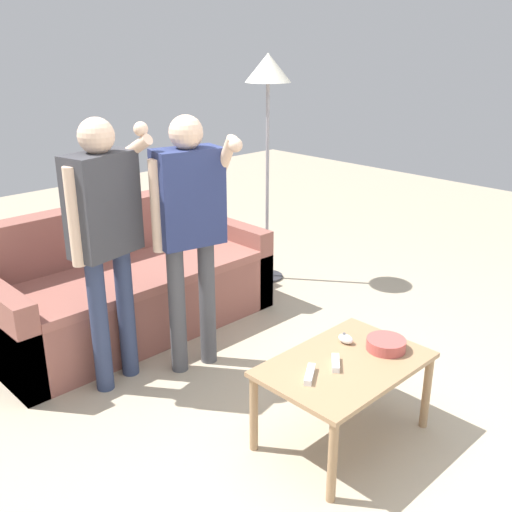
{
  "coord_description": "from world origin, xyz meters",
  "views": [
    {
      "loc": [
        -2.04,
        -1.83,
        1.98
      ],
      "look_at": [
        0.05,
        0.32,
        0.87
      ],
      "focal_mm": 41.43,
      "sensor_mm": 36.0,
      "label": 1
    }
  ],
  "objects_px": {
    "couch": "(129,288)",
    "game_remote_wand_far": "(336,363)",
    "snack_bowl": "(386,344)",
    "game_remote_nunchuk": "(346,339)",
    "player_center": "(189,217)",
    "floor_lamp": "(268,84)",
    "coffee_table": "(344,373)",
    "player_left": "(105,225)",
    "game_remote_wand_near": "(310,374)"
  },
  "relations": [
    {
      "from": "couch",
      "to": "snack_bowl",
      "type": "height_order",
      "value": "couch"
    },
    {
      "from": "coffee_table",
      "to": "game_remote_nunchuk",
      "type": "distance_m",
      "value": 0.22
    },
    {
      "from": "player_left",
      "to": "game_remote_wand_near",
      "type": "height_order",
      "value": "player_left"
    },
    {
      "from": "coffee_table",
      "to": "snack_bowl",
      "type": "distance_m",
      "value": 0.28
    },
    {
      "from": "game_remote_wand_near",
      "to": "game_remote_wand_far",
      "type": "relative_size",
      "value": 1.17
    },
    {
      "from": "game_remote_wand_near",
      "to": "coffee_table",
      "type": "bearing_deg",
      "value": -7.96
    },
    {
      "from": "floor_lamp",
      "to": "game_remote_nunchuk",
      "type": "bearing_deg",
      "value": -123.35
    },
    {
      "from": "couch",
      "to": "game_remote_wand_near",
      "type": "distance_m",
      "value": 1.84
    },
    {
      "from": "coffee_table",
      "to": "game_remote_wand_far",
      "type": "distance_m",
      "value": 0.1
    },
    {
      "from": "player_left",
      "to": "game_remote_wand_far",
      "type": "relative_size",
      "value": 11.9
    },
    {
      "from": "floor_lamp",
      "to": "game_remote_wand_near",
      "type": "distance_m",
      "value": 2.64
    },
    {
      "from": "floor_lamp",
      "to": "player_center",
      "type": "distance_m",
      "value": 1.69
    },
    {
      "from": "game_remote_nunchuk",
      "to": "player_left",
      "type": "xyz_separation_m",
      "value": [
        -0.71,
        1.18,
        0.53
      ]
    },
    {
      "from": "snack_bowl",
      "to": "game_remote_wand_far",
      "type": "height_order",
      "value": "snack_bowl"
    },
    {
      "from": "game_remote_nunchuk",
      "to": "coffee_table",
      "type": "bearing_deg",
      "value": -142.69
    },
    {
      "from": "couch",
      "to": "snack_bowl",
      "type": "xyz_separation_m",
      "value": [
        0.34,
        -1.93,
        0.17
      ]
    },
    {
      "from": "floor_lamp",
      "to": "game_remote_wand_far",
      "type": "distance_m",
      "value": 2.56
    },
    {
      "from": "snack_bowl",
      "to": "player_center",
      "type": "distance_m",
      "value": 1.34
    },
    {
      "from": "couch",
      "to": "player_left",
      "type": "relative_size",
      "value": 1.25
    },
    {
      "from": "coffee_table",
      "to": "player_center",
      "type": "height_order",
      "value": "player_center"
    },
    {
      "from": "player_left",
      "to": "game_remote_wand_near",
      "type": "xyz_separation_m",
      "value": [
        0.31,
        -1.27,
        -0.54
      ]
    },
    {
      "from": "coffee_table",
      "to": "snack_bowl",
      "type": "height_order",
      "value": "snack_bowl"
    },
    {
      "from": "snack_bowl",
      "to": "game_remote_nunchuk",
      "type": "height_order",
      "value": "snack_bowl"
    },
    {
      "from": "game_remote_wand_near",
      "to": "game_remote_wand_far",
      "type": "xyz_separation_m",
      "value": [
        0.17,
        -0.02,
        0.0
      ]
    },
    {
      "from": "game_remote_wand_near",
      "to": "game_remote_wand_far",
      "type": "distance_m",
      "value": 0.17
    },
    {
      "from": "snack_bowl",
      "to": "game_remote_wand_far",
      "type": "xyz_separation_m",
      "value": [
        -0.32,
        0.08,
        -0.01
      ]
    },
    {
      "from": "couch",
      "to": "player_center",
      "type": "xyz_separation_m",
      "value": [
        -0.01,
        -0.75,
        0.69
      ]
    },
    {
      "from": "coffee_table",
      "to": "player_center",
      "type": "bearing_deg",
      "value": 94.75
    },
    {
      "from": "snack_bowl",
      "to": "game_remote_wand_far",
      "type": "bearing_deg",
      "value": 165.93
    },
    {
      "from": "couch",
      "to": "game_remote_nunchuk",
      "type": "relative_size",
      "value": 22.68
    },
    {
      "from": "game_remote_nunchuk",
      "to": "game_remote_wand_far",
      "type": "height_order",
      "value": "game_remote_nunchuk"
    },
    {
      "from": "game_remote_nunchuk",
      "to": "game_remote_wand_near",
      "type": "relative_size",
      "value": 0.56
    },
    {
      "from": "couch",
      "to": "player_left",
      "type": "bearing_deg",
      "value": -129.39
    },
    {
      "from": "coffee_table",
      "to": "player_left",
      "type": "xyz_separation_m",
      "value": [
        -0.55,
        1.3,
        0.61
      ]
    },
    {
      "from": "player_left",
      "to": "player_center",
      "type": "relative_size",
      "value": 1.01
    },
    {
      "from": "couch",
      "to": "game_remote_wand_far",
      "type": "relative_size",
      "value": 14.88
    },
    {
      "from": "couch",
      "to": "floor_lamp",
      "type": "distance_m",
      "value": 1.92
    },
    {
      "from": "snack_bowl",
      "to": "player_left",
      "type": "relative_size",
      "value": 0.13
    },
    {
      "from": "player_left",
      "to": "game_remote_wand_far",
      "type": "bearing_deg",
      "value": -69.41
    },
    {
      "from": "couch",
      "to": "snack_bowl",
      "type": "bearing_deg",
      "value": -80.01
    },
    {
      "from": "snack_bowl",
      "to": "game_remote_wand_near",
      "type": "xyz_separation_m",
      "value": [
        -0.49,
        0.1,
        -0.01
      ]
    },
    {
      "from": "player_center",
      "to": "game_remote_nunchuk",
      "type": "bearing_deg",
      "value": -75.62
    },
    {
      "from": "game_remote_nunchuk",
      "to": "game_remote_wand_far",
      "type": "xyz_separation_m",
      "value": [
        -0.22,
        -0.11,
        -0.01
      ]
    },
    {
      "from": "game_remote_nunchuk",
      "to": "game_remote_wand_far",
      "type": "bearing_deg",
      "value": -153.6
    },
    {
      "from": "couch",
      "to": "game_remote_wand_far",
      "type": "height_order",
      "value": "couch"
    },
    {
      "from": "player_center",
      "to": "couch",
      "type": "bearing_deg",
      "value": 89.28
    },
    {
      "from": "floor_lamp",
      "to": "couch",
      "type": "bearing_deg",
      "value": 179.18
    },
    {
      "from": "couch",
      "to": "player_center",
      "type": "distance_m",
      "value": 1.02
    },
    {
      "from": "game_remote_wand_near",
      "to": "player_center",
      "type": "bearing_deg",
      "value": 82.55
    },
    {
      "from": "game_remote_nunchuk",
      "to": "player_center",
      "type": "relative_size",
      "value": 0.06
    }
  ]
}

